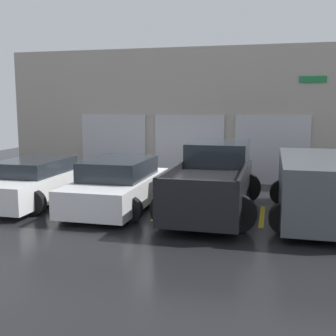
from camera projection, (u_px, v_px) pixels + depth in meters
ground_plane at (177, 198)px, 13.11m from camera, size 28.00×28.00×0.00m
shophouse_building at (196, 116)px, 15.90m from camera, size 14.95×0.68×4.96m
pickup_truck at (213, 180)px, 11.35m from camera, size 2.47×5.01×1.79m
sedan_white at (34, 182)px, 12.40m from camera, size 2.25×4.30×1.28m
sedan_side at (317, 186)px, 10.47m from camera, size 2.30×4.62×1.58m
van_right at (118, 185)px, 11.77m from camera, size 2.25×4.31×1.36m
parking_stripe_left at (75, 205)px, 12.16m from camera, size 0.12×2.20×0.01m
parking_stripe_centre at (164, 210)px, 11.53m from camera, size 0.12×2.20×0.01m
parking_stripe_right at (262, 216)px, 10.90m from camera, size 0.12×2.20×0.01m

